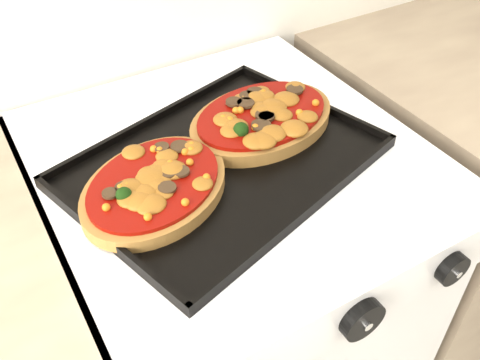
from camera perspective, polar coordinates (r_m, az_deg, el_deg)
stove at (r=1.19m, az=-0.96°, el=-14.22°), size 0.60×0.60×0.91m
control_panel at (r=0.73m, az=11.42°, el=-13.50°), size 0.60×0.02×0.09m
knob_center at (r=0.72m, az=12.89°, el=-14.32°), size 0.06×0.02×0.06m
knob_right at (r=0.81m, az=21.69°, el=-8.79°), size 0.05×0.02×0.05m
baking_tray at (r=0.82m, az=-1.78°, el=2.09°), size 0.52×0.44×0.02m
pizza_left at (r=0.76m, az=-9.11°, el=-0.56°), size 0.29×0.27×0.03m
pizza_right at (r=0.88m, az=2.34°, el=6.69°), size 0.28×0.22×0.04m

